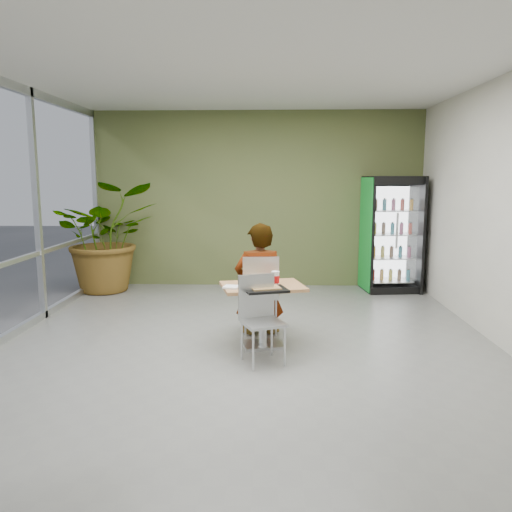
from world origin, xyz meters
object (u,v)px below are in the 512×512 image
(cafeteria_tray, at_px, (266,290))
(potted_plant, at_px, (107,237))
(chair_far, at_px, (260,288))
(chair_near, at_px, (260,311))
(dining_table, at_px, (263,303))
(soda_cup, at_px, (275,279))
(beverage_fridge, at_px, (391,234))
(seated_woman, at_px, (259,290))

(cafeteria_tray, height_order, potted_plant, potted_plant)
(chair_far, relative_size, chair_near, 1.08)
(dining_table, height_order, potted_plant, potted_plant)
(soda_cup, height_order, beverage_fridge, beverage_fridge)
(soda_cup, relative_size, beverage_fridge, 0.08)
(chair_near, distance_m, potted_plant, 4.40)
(potted_plant, bearing_deg, cafeteria_tray, -48.60)
(dining_table, xyz_separation_m, chair_near, (-0.03, -0.45, 0.02))
(dining_table, height_order, chair_near, chair_near)
(cafeteria_tray, bearing_deg, soda_cup, 68.96)
(seated_woman, distance_m, beverage_fridge, 3.45)
(chair_near, xyz_separation_m, potted_plant, (-2.79, 3.38, 0.41))
(chair_far, bearing_deg, cafeteria_tray, 89.27)
(soda_cup, relative_size, cafeteria_tray, 0.36)
(dining_table, height_order, chair_far, chair_far)
(dining_table, xyz_separation_m, chair_far, (-0.04, 0.48, 0.07))
(beverage_fridge, bearing_deg, dining_table, -132.17)
(chair_far, xyz_separation_m, soda_cup, (0.19, -0.50, 0.23))
(seated_woman, bearing_deg, dining_table, 89.45)
(chair_near, relative_size, beverage_fridge, 0.47)
(potted_plant, bearing_deg, soda_cup, -44.83)
(cafeteria_tray, bearing_deg, chair_far, 95.77)
(beverage_fridge, bearing_deg, seated_woman, -138.14)
(soda_cup, xyz_separation_m, cafeteria_tray, (-0.11, -0.29, -0.07))
(chair_far, relative_size, potted_plant, 0.53)
(seated_woman, bearing_deg, soda_cup, 103.54)
(soda_cup, bearing_deg, chair_far, 110.91)
(dining_table, relative_size, cafeteria_tray, 2.29)
(chair_near, height_order, potted_plant, potted_plant)
(soda_cup, bearing_deg, dining_table, 170.40)
(beverage_fridge, xyz_separation_m, potted_plant, (-5.03, -0.17, -0.05))
(chair_far, distance_m, beverage_fridge, 3.48)
(chair_far, bearing_deg, seated_woman, -84.42)
(dining_table, relative_size, beverage_fridge, 0.53)
(cafeteria_tray, height_order, beverage_fridge, beverage_fridge)
(chair_near, relative_size, soda_cup, 5.65)
(chair_near, bearing_deg, seated_woman, 68.92)
(chair_far, bearing_deg, dining_table, 88.70)
(dining_table, relative_size, chair_near, 1.13)
(chair_far, distance_m, potted_plant, 3.72)
(dining_table, bearing_deg, seated_woman, 95.95)
(seated_woman, relative_size, potted_plant, 0.90)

